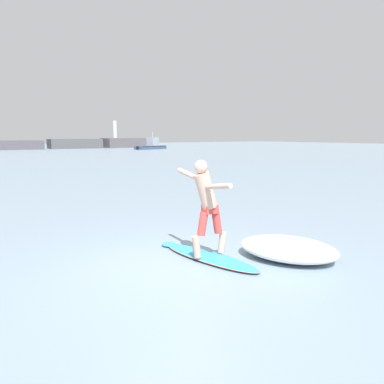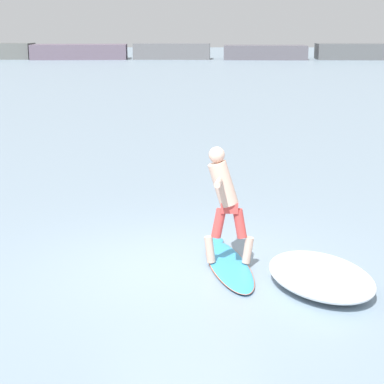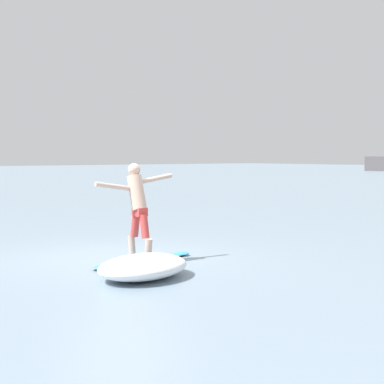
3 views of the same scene
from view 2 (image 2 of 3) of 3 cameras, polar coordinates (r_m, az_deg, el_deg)
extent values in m
plane|color=gray|center=(9.95, -0.63, -6.66)|extent=(200.00, 200.00, 0.00)
cube|color=#584C5A|center=(72.60, -9.93, 12.18)|extent=(10.50, 5.25, 1.57)
cube|color=#57575A|center=(71.41, -1.78, 12.40)|extent=(8.28, 3.29, 1.69)
cube|color=#504D54|center=(71.62, 6.49, 12.24)|extent=(9.03, 4.81, 1.48)
cube|color=#4D4F51|center=(73.23, 14.54, 12.00)|extent=(9.11, 4.64, 1.67)
ellipsoid|color=#3496CA|center=(9.93, 3.27, -6.48)|extent=(0.96, 2.35, 0.08)
ellipsoid|color=#3496CA|center=(11.00, 2.00, -4.32)|extent=(0.36, 0.37, 0.07)
ellipsoid|color=#DB5B2D|center=(9.93, 3.27, -6.48)|extent=(0.98, 2.37, 0.04)
cone|color=black|center=(9.12, 4.51, -9.18)|extent=(0.06, 0.06, 0.14)
cone|color=black|center=(9.30, 5.23, -8.71)|extent=(0.06, 0.06, 0.14)
cone|color=black|center=(9.23, 3.32, -8.85)|extent=(0.06, 0.06, 0.14)
cylinder|color=#CAA18D|center=(9.84, 1.59, -5.13)|extent=(0.18, 0.14, 0.42)
cylinder|color=#CB403C|center=(9.71, 2.38, -2.79)|extent=(0.23, 0.16, 0.46)
cylinder|color=#CAA18D|center=(9.85, 4.99, -5.17)|extent=(0.18, 0.14, 0.42)
cylinder|color=#CB403C|center=(9.71, 4.27, -2.81)|extent=(0.23, 0.16, 0.46)
cube|color=#CB403C|center=(9.63, 3.35, -1.33)|extent=(0.27, 0.21, 0.16)
cylinder|color=#CAA18D|center=(9.54, 2.78, 0.74)|extent=(0.47, 0.29, 0.72)
sphere|color=#CAA18D|center=(9.45, 2.21, 3.31)|extent=(0.24, 0.24, 0.24)
cylinder|color=#CAA18D|center=(9.03, 2.35, 0.82)|extent=(0.16, 0.71, 0.21)
cylinder|color=#CAA18D|center=(9.96, 2.41, 2.85)|extent=(0.13, 0.71, 0.20)
ellipsoid|color=white|center=(9.28, 11.35, -7.31)|extent=(1.93, 2.22, 0.38)
camera|label=1|loc=(5.46, -41.58, -2.86)|focal=35.00mm
camera|label=3|loc=(10.77, 75.85, -4.98)|focal=60.00mm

